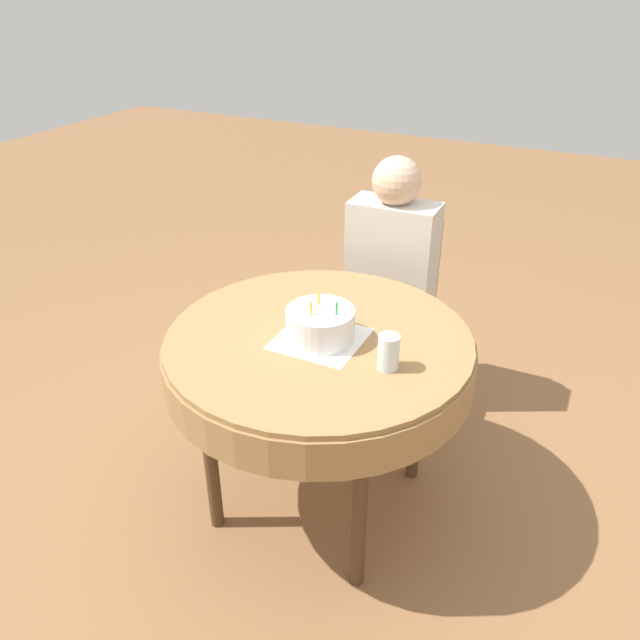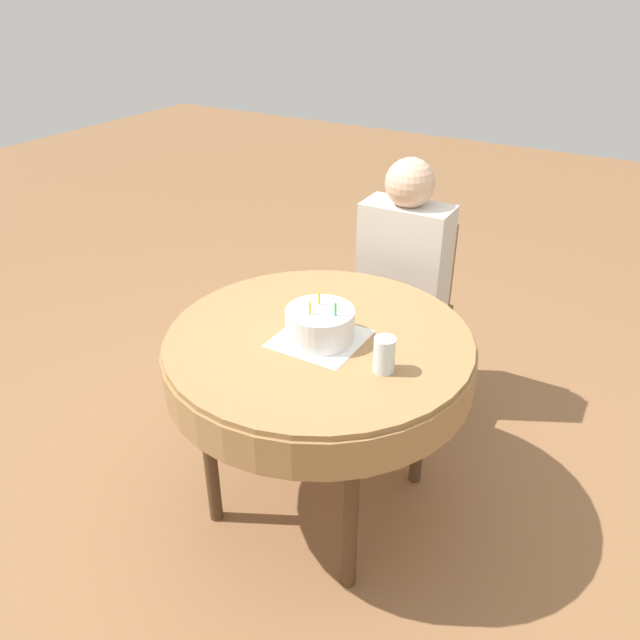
{
  "view_description": "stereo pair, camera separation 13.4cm",
  "coord_description": "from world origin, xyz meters",
  "px_view_note": "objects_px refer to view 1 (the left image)",
  "views": [
    {
      "loc": [
        0.81,
        -1.63,
        1.86
      ],
      "look_at": [
        0.01,
        -0.01,
        0.82
      ],
      "focal_mm": 35.0,
      "sensor_mm": 36.0,
      "label": 1
    },
    {
      "loc": [
        0.93,
        -1.57,
        1.86
      ],
      "look_at": [
        0.01,
        -0.01,
        0.82
      ],
      "focal_mm": 35.0,
      "sensor_mm": 36.0,
      "label": 2
    }
  ],
  "objects_px": {
    "birthday_cake": "(320,324)",
    "drinking_glass": "(389,352)",
    "chair": "(393,301)",
    "person": "(390,263)"
  },
  "relations": [
    {
      "from": "birthday_cake",
      "to": "drinking_glass",
      "type": "xyz_separation_m",
      "value": [
        0.27,
        -0.06,
        0.0
      ]
    },
    {
      "from": "birthday_cake",
      "to": "drinking_glass",
      "type": "distance_m",
      "value": 0.27
    },
    {
      "from": "chair",
      "to": "person",
      "type": "height_order",
      "value": "person"
    },
    {
      "from": "chair",
      "to": "birthday_cake",
      "type": "xyz_separation_m",
      "value": [
        0.04,
        -0.86,
        0.33
      ]
    },
    {
      "from": "chair",
      "to": "drinking_glass",
      "type": "distance_m",
      "value": 1.03
    },
    {
      "from": "person",
      "to": "birthday_cake",
      "type": "distance_m",
      "value": 0.79
    },
    {
      "from": "person",
      "to": "birthday_cake",
      "type": "xyz_separation_m",
      "value": [
        0.04,
        -0.78,
        0.1
      ]
    },
    {
      "from": "chair",
      "to": "person",
      "type": "distance_m",
      "value": 0.25
    },
    {
      "from": "chair",
      "to": "birthday_cake",
      "type": "relative_size",
      "value": 3.76
    },
    {
      "from": "chair",
      "to": "drinking_glass",
      "type": "relative_size",
      "value": 7.49
    }
  ]
}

